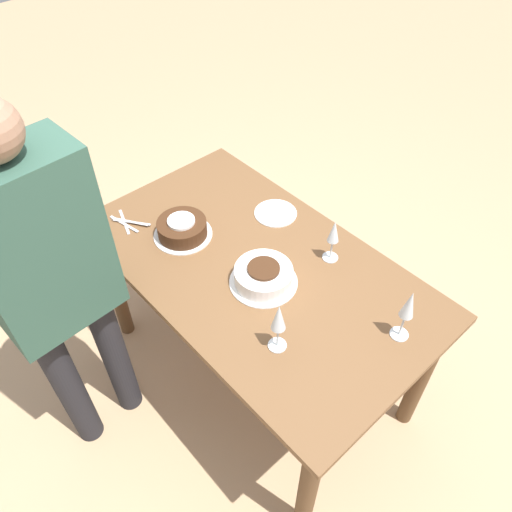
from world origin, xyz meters
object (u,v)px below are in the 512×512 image
(person_cutting, at_px, (51,276))
(cake_front_chocolate, at_px, (182,228))
(wine_glass_near, at_px, (279,319))
(cake_center_white, at_px, (264,276))
(wine_glass_far, at_px, (334,234))
(wine_glass_extra, at_px, (409,307))

(person_cutting, bearing_deg, cake_front_chocolate, 2.90)
(cake_front_chocolate, height_order, person_cutting, person_cutting)
(cake_front_chocolate, bearing_deg, wine_glass_near, -7.72)
(cake_front_chocolate, bearing_deg, cake_center_white, 9.57)
(wine_glass_far, height_order, person_cutting, person_cutting)
(wine_glass_far, distance_m, person_cutting, 1.03)
(wine_glass_far, bearing_deg, person_cutting, -116.03)
(cake_center_white, relative_size, wine_glass_extra, 1.16)
(wine_glass_extra, height_order, person_cutting, person_cutting)
(person_cutting, bearing_deg, wine_glass_far, -28.94)
(cake_center_white, bearing_deg, person_cutting, -120.07)
(wine_glass_extra, bearing_deg, cake_center_white, -159.48)
(cake_front_chocolate, bearing_deg, wine_glass_extra, 15.63)
(cake_front_chocolate, relative_size, wine_glass_far, 1.26)
(cake_center_white, distance_m, wine_glass_far, 0.32)
(cake_front_chocolate, distance_m, wine_glass_near, 0.69)
(wine_glass_near, distance_m, wine_glass_far, 0.48)
(cake_front_chocolate, height_order, wine_glass_far, wine_glass_far)
(cake_front_chocolate, xyz_separation_m, person_cutting, (0.06, -0.56, 0.17))
(wine_glass_far, bearing_deg, cake_front_chocolate, -144.61)
(cake_center_white, bearing_deg, wine_glass_far, 73.82)
(wine_glass_near, relative_size, wine_glass_extra, 0.95)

